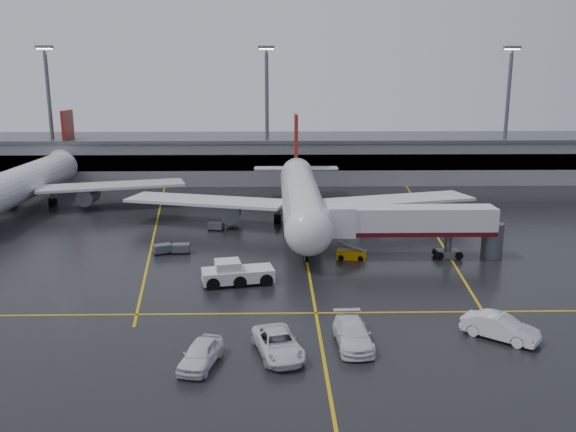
{
  "coord_description": "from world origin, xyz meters",
  "views": [
    {
      "loc": [
        -3.44,
        -70.53,
        20.04
      ],
      "look_at": [
        -2.0,
        -2.0,
        4.0
      ],
      "focal_mm": 37.3,
      "sensor_mm": 36.0,
      "label": 1
    }
  ],
  "objects": [
    {
      "name": "apron_line_right",
      "position": [
        18.0,
        10.0,
        0.01
      ],
      "size": [
        7.57,
        69.64,
        0.02
      ],
      "primitive_type": "cube",
      "rotation": [
        0.0,
        0.0,
        -0.1
      ],
      "color": "gold",
      "rests_on": "ground"
    },
    {
      "name": "main_airliner",
      "position": [
        0.0,
        9.7,
        4.21
      ],
      "size": [
        48.8,
        45.6,
        14.1
      ],
      "color": "silver",
      "rests_on": "ground"
    },
    {
      "name": "ground",
      "position": [
        0.0,
        0.0,
        0.0
      ],
      "size": [
        220.0,
        220.0,
        0.0
      ],
      "primitive_type": "plane",
      "color": "black",
      "rests_on": "ground"
    },
    {
      "name": "jet_bridge",
      "position": [
        11.87,
        -6.0,
        3.93
      ],
      "size": [
        19.9,
        3.4,
        6.05
      ],
      "color": "silver",
      "rests_on": "ground"
    },
    {
      "name": "apron_line_stop",
      "position": [
        0.0,
        -22.0,
        0.01
      ],
      "size": [
        60.0,
        0.25,
        0.02
      ],
      "primitive_type": "cube",
      "color": "gold",
      "rests_on": "ground"
    },
    {
      "name": "light_mast_left",
      "position": [
        -45.0,
        42.0,
        14.47
      ],
      "size": [
        3.0,
        1.2,
        25.45
      ],
      "color": "#595B60",
      "rests_on": "ground"
    },
    {
      "name": "light_mast_mid",
      "position": [
        -5.0,
        42.0,
        14.47
      ],
      "size": [
        3.0,
        1.2,
        25.45
      ],
      "color": "#595B60",
      "rests_on": "ground"
    },
    {
      "name": "service_van_c",
      "position": [
        14.03,
        -27.47,
        0.96
      ],
      "size": [
        5.82,
        5.29,
        1.93
      ],
      "primitive_type": "imported",
      "rotation": [
        0.0,
        0.0,
        0.88
      ],
      "color": "white",
      "rests_on": "ground"
    },
    {
      "name": "service_van_b",
      "position": [
        2.38,
        -28.38,
        0.91
      ],
      "size": [
        2.81,
        6.39,
        1.83
      ],
      "primitive_type": "imported",
      "rotation": [
        0.0,
        0.0,
        0.04
      ],
      "color": "white",
      "rests_on": "ground"
    },
    {
      "name": "belt_loader",
      "position": [
        5.05,
        -6.26,
        0.51
      ],
      "size": [
        3.48,
        2.12,
        2.06
      ],
      "color": "#C77A00",
      "rests_on": "ground"
    },
    {
      "name": "terminal",
      "position": [
        0.0,
        47.93,
        4.32
      ],
      "size": [
        122.0,
        19.0,
        8.6
      ],
      "color": "gray",
      "rests_on": "ground"
    },
    {
      "name": "service_van_d",
      "position": [
        -8.81,
        -31.44,
        0.89
      ],
      "size": [
        3.24,
        5.56,
        1.78
      ],
      "primitive_type": "imported",
      "rotation": [
        0.0,
        0.0,
        -0.23
      ],
      "color": "white",
      "rests_on": "ground"
    },
    {
      "name": "pushback_tractor",
      "position": [
        -7.41,
        -14.23,
        1.0
      ],
      "size": [
        7.42,
        4.24,
        2.5
      ],
      "color": "silver",
      "rests_on": "ground"
    },
    {
      "name": "apron_line_centre",
      "position": [
        0.0,
        0.0,
        0.01
      ],
      "size": [
        0.25,
        90.0,
        0.02
      ],
      "primitive_type": "cube",
      "color": "gold",
      "rests_on": "ground"
    },
    {
      "name": "apron_line_left",
      "position": [
        -20.0,
        10.0,
        0.01
      ],
      "size": [
        9.99,
        69.35,
        0.02
      ],
      "primitive_type": "cube",
      "rotation": [
        0.0,
        0.0,
        0.14
      ],
      "color": "gold",
      "rests_on": "ground"
    },
    {
      "name": "second_airliner",
      "position": [
        -42.0,
        21.7,
        4.21
      ],
      "size": [
        48.8,
        45.6,
        14.1
      ],
      "color": "silver",
      "rests_on": "ground"
    },
    {
      "name": "light_mast_right",
      "position": [
        40.0,
        42.0,
        14.47
      ],
      "size": [
        3.0,
        1.2,
        25.45
      ],
      "color": "#595B60",
      "rests_on": "ground"
    },
    {
      "name": "baggage_cart_c",
      "position": [
        -11.44,
        6.98,
        0.63
      ],
      "size": [
        2.2,
        1.64,
        1.12
      ],
      "color": "#595B60",
      "rests_on": "ground"
    },
    {
      "name": "service_van_a",
      "position": [
        -3.32,
        -29.88,
        0.87
      ],
      "size": [
        4.37,
        6.81,
        1.75
      ],
      "primitive_type": "imported",
      "rotation": [
        0.0,
        0.0,
        0.25
      ],
      "color": "white",
      "rests_on": "ground"
    },
    {
      "name": "baggage_cart_b",
      "position": [
        -16.58,
        -3.79,
        0.63
      ],
      "size": [
        2.36,
        2.02,
        1.12
      ],
      "color": "#595B60",
      "rests_on": "ground"
    },
    {
      "name": "baggage_cart_a",
      "position": [
        -14.46,
        -3.6,
        0.63
      ],
      "size": [
        2.02,
        1.33,
        1.12
      ],
      "color": "#595B60",
      "rests_on": "ground"
    }
  ]
}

